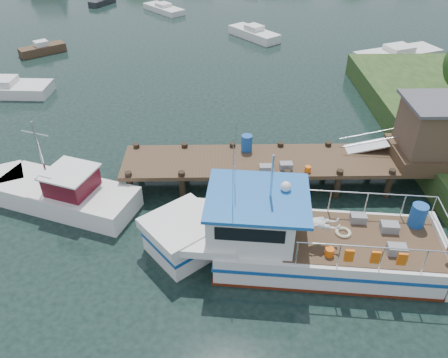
{
  "coord_description": "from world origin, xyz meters",
  "views": [
    {
      "loc": [
        -1.29,
        -18.26,
        13.12
      ],
      "look_at": [
        -1.0,
        -1.5,
        1.3
      ],
      "focal_mm": 35.0,
      "sensor_mm": 36.0,
      "label": 1
    }
  ],
  "objects_px": {
    "moored_a": "(4,88)",
    "moored_e": "(102,1)",
    "work_boat": "(59,192)",
    "moored_b": "(254,33)",
    "moored_c": "(398,54)",
    "lobster_boat": "(288,239)",
    "moored_d": "(164,9)",
    "dock": "(377,144)",
    "moored_rowboat": "(42,49)"
  },
  "relations": [
    {
      "from": "moored_e",
      "to": "moored_a",
      "type": "bearing_deg",
      "value": -74.92
    },
    {
      "from": "dock",
      "to": "moored_rowboat",
      "type": "distance_m",
      "value": 30.51
    },
    {
      "from": "moored_c",
      "to": "moored_e",
      "type": "bearing_deg",
      "value": 135.76
    },
    {
      "from": "dock",
      "to": "moored_b",
      "type": "distance_m",
      "value": 24.35
    },
    {
      "from": "moored_c",
      "to": "work_boat",
      "type": "bearing_deg",
      "value": -150.51
    },
    {
      "from": "lobster_boat",
      "to": "work_boat",
      "type": "distance_m",
      "value": 11.07
    },
    {
      "from": "lobster_boat",
      "to": "moored_rowboat",
      "type": "height_order",
      "value": "lobster_boat"
    },
    {
      "from": "moored_a",
      "to": "dock",
      "type": "bearing_deg",
      "value": -3.03
    },
    {
      "from": "work_boat",
      "to": "moored_c",
      "type": "xyz_separation_m",
      "value": [
        22.98,
        19.42,
        -0.25
      ]
    },
    {
      "from": "work_boat",
      "to": "moored_e",
      "type": "distance_m",
      "value": 39.21
    },
    {
      "from": "lobster_boat",
      "to": "moored_d",
      "type": "height_order",
      "value": "lobster_boat"
    },
    {
      "from": "moored_rowboat",
      "to": "moored_e",
      "type": "distance_m",
      "value": 17.38
    },
    {
      "from": "lobster_boat",
      "to": "moored_a",
      "type": "height_order",
      "value": "lobster_boat"
    },
    {
      "from": "moored_a",
      "to": "moored_d",
      "type": "distance_m",
      "value": 24.3
    },
    {
      "from": "work_boat",
      "to": "moored_b",
      "type": "distance_m",
      "value": 27.82
    },
    {
      "from": "moored_d",
      "to": "moored_e",
      "type": "relative_size",
      "value": 1.46
    },
    {
      "from": "lobster_boat",
      "to": "moored_c",
      "type": "distance_m",
      "value": 26.49
    },
    {
      "from": "moored_rowboat",
      "to": "moored_b",
      "type": "height_order",
      "value": "moored_b"
    },
    {
      "from": "dock",
      "to": "moored_rowboat",
      "type": "relative_size",
      "value": 4.32
    },
    {
      "from": "work_boat",
      "to": "moored_rowboat",
      "type": "bearing_deg",
      "value": 130.6
    },
    {
      "from": "dock",
      "to": "lobster_boat",
      "type": "distance_m",
      "value": 7.47
    },
    {
      "from": "work_boat",
      "to": "moored_c",
      "type": "height_order",
      "value": "work_boat"
    },
    {
      "from": "moored_a",
      "to": "moored_e",
      "type": "distance_m",
      "value": 25.93
    },
    {
      "from": "work_boat",
      "to": "moored_rowboat",
      "type": "xyz_separation_m",
      "value": [
        -7.72,
        21.41,
        -0.28
      ]
    },
    {
      "from": "moored_a",
      "to": "moored_b",
      "type": "bearing_deg",
      "value": 56.84
    },
    {
      "from": "moored_d",
      "to": "moored_e",
      "type": "height_order",
      "value": "moored_e"
    },
    {
      "from": "moored_rowboat",
      "to": "moored_d",
      "type": "bearing_deg",
      "value": 49.09
    },
    {
      "from": "moored_a",
      "to": "moored_e",
      "type": "relative_size",
      "value": 1.76
    },
    {
      "from": "lobster_boat",
      "to": "moored_c",
      "type": "bearing_deg",
      "value": 67.87
    },
    {
      "from": "moored_c",
      "to": "moored_e",
      "type": "distance_m",
      "value": 34.94
    },
    {
      "from": "moored_a",
      "to": "moored_c",
      "type": "distance_m",
      "value": 31.36
    },
    {
      "from": "lobster_boat",
      "to": "moored_c",
      "type": "xyz_separation_m",
      "value": [
        12.62,
        23.28,
        -0.64
      ]
    },
    {
      "from": "moored_a",
      "to": "moored_e",
      "type": "height_order",
      "value": "moored_a"
    },
    {
      "from": "moored_b",
      "to": "moored_d",
      "type": "xyz_separation_m",
      "value": [
        -9.61,
        9.83,
        -0.1
      ]
    },
    {
      "from": "work_boat",
      "to": "moored_b",
      "type": "relative_size",
      "value": 1.47
    },
    {
      "from": "moored_b",
      "to": "moored_e",
      "type": "distance_m",
      "value": 21.82
    },
    {
      "from": "lobster_boat",
      "to": "moored_rowboat",
      "type": "bearing_deg",
      "value": 131.92
    },
    {
      "from": "dock",
      "to": "work_boat",
      "type": "xyz_separation_m",
      "value": [
        -15.38,
        -1.55,
        -1.55
      ]
    },
    {
      "from": "moored_rowboat",
      "to": "moored_a",
      "type": "bearing_deg",
      "value": -96.82
    },
    {
      "from": "dock",
      "to": "moored_rowboat",
      "type": "height_order",
      "value": "dock"
    },
    {
      "from": "moored_c",
      "to": "lobster_boat",
      "type": "bearing_deg",
      "value": -129.16
    },
    {
      "from": "dock",
      "to": "moored_a",
      "type": "bearing_deg",
      "value": 153.93
    },
    {
      "from": "work_boat",
      "to": "moored_b",
      "type": "bearing_deg",
      "value": 87.05
    },
    {
      "from": "lobster_boat",
      "to": "work_boat",
      "type": "relative_size",
      "value": 1.52
    },
    {
      "from": "moored_b",
      "to": "moored_c",
      "type": "relative_size",
      "value": 0.7
    },
    {
      "from": "dock",
      "to": "moored_c",
      "type": "xyz_separation_m",
      "value": [
        7.61,
        17.86,
        -1.81
      ]
    },
    {
      "from": "work_boat",
      "to": "moored_rowboat",
      "type": "height_order",
      "value": "work_boat"
    },
    {
      "from": "moored_d",
      "to": "moored_c",
      "type": "bearing_deg",
      "value": -47.12
    },
    {
      "from": "moored_c",
      "to": "moored_d",
      "type": "distance_m",
      "value": 26.65
    },
    {
      "from": "moored_rowboat",
      "to": "moored_d",
      "type": "relative_size",
      "value": 0.69
    }
  ]
}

